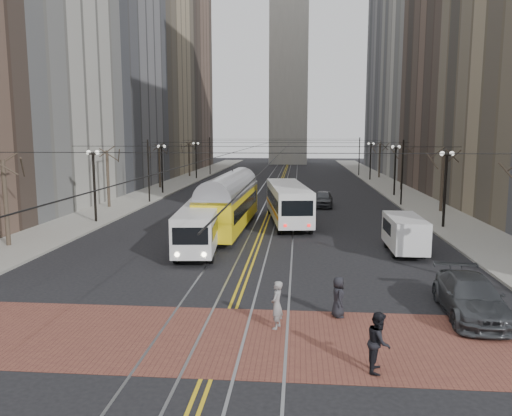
% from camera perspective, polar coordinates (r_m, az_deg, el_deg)
% --- Properties ---
extents(ground, '(260.00, 260.00, 0.00)m').
position_cam_1_polar(ground, '(21.95, -2.34, -10.57)').
color(ground, black).
rests_on(ground, ground).
extents(sidewalk_left, '(5.00, 140.00, 0.15)m').
position_cam_1_polar(sidewalk_left, '(68.28, -10.11, 2.37)').
color(sidewalk_left, gray).
rests_on(sidewalk_left, ground).
extents(sidewalk_right, '(5.00, 140.00, 0.15)m').
position_cam_1_polar(sidewalk_right, '(67.11, 15.50, 2.09)').
color(sidewalk_right, gray).
rests_on(sidewalk_right, ground).
extents(crosswalk_band, '(25.00, 6.00, 0.01)m').
position_cam_1_polar(crosswalk_band, '(18.25, -3.97, -14.62)').
color(crosswalk_band, brown).
rests_on(crosswalk_band, ground).
extents(streetcar_rails, '(4.80, 130.00, 0.02)m').
position_cam_1_polar(streetcar_rails, '(66.02, 2.58, 2.23)').
color(streetcar_rails, gray).
rests_on(streetcar_rails, ground).
extents(centre_lines, '(0.42, 130.00, 0.01)m').
position_cam_1_polar(centre_lines, '(66.02, 2.58, 2.23)').
color(centre_lines, gold).
rests_on(centre_lines, ground).
extents(building_left_mid, '(16.00, 20.00, 34.00)m').
position_cam_1_polar(building_left_mid, '(72.95, -18.56, 15.78)').
color(building_left_mid, slate).
rests_on(building_left_mid, ground).
extents(building_left_midfar, '(20.00, 20.00, 52.00)m').
position_cam_1_polar(building_left_midfar, '(93.60, -14.89, 19.79)').
color(building_left_midfar, gray).
rests_on(building_left_midfar, ground).
extents(building_left_far, '(16.00, 20.00, 40.00)m').
position_cam_1_polar(building_left_far, '(110.98, -10.16, 14.97)').
color(building_left_far, brown).
rests_on(building_left_far, ground).
extents(building_right_mid, '(16.00, 20.00, 34.00)m').
position_cam_1_polar(building_right_mid, '(71.08, 24.58, 15.67)').
color(building_right_mid, brown).
rests_on(building_right_mid, ground).
extents(building_right_midfar, '(20.00, 20.00, 52.00)m').
position_cam_1_polar(building_right_midfar, '(92.03, 21.80, 19.69)').
color(building_right_midfar, '#B0AEA5').
rests_on(building_right_midfar, ground).
extents(building_right_far, '(16.00, 20.00, 40.00)m').
position_cam_1_polar(building_right_far, '(109.76, 17.49, 14.79)').
color(building_right_far, slate).
rests_on(building_right_far, ground).
extents(clock_tower, '(12.00, 12.00, 66.00)m').
position_cam_1_polar(clock_tower, '(125.94, 3.85, 21.65)').
color(clock_tower, '#B2AFA5').
rests_on(clock_tower, ground).
extents(lamp_posts, '(27.60, 57.20, 5.60)m').
position_cam_1_polar(lamp_posts, '(49.59, 1.83, 3.41)').
color(lamp_posts, black).
rests_on(lamp_posts, ground).
extents(street_trees, '(31.68, 53.28, 5.60)m').
position_cam_1_polar(street_trees, '(56.06, 2.19, 3.99)').
color(street_trees, '#382D23').
rests_on(street_trees, ground).
extents(trolley_wires, '(25.96, 120.00, 6.60)m').
position_cam_1_polar(trolley_wires, '(55.58, 2.18, 4.96)').
color(trolley_wires, black).
rests_on(trolley_wires, ground).
extents(transit_bus, '(3.14, 10.90, 2.69)m').
position_cam_1_polar(transit_bus, '(31.99, -6.26, -2.06)').
color(transit_bus, silver).
rests_on(transit_bus, ground).
extents(streetcar, '(3.00, 14.05, 3.30)m').
position_cam_1_polar(streetcar, '(37.53, -3.03, 0.01)').
color(streetcar, yellow).
rests_on(streetcar, ground).
extents(rear_bus, '(4.12, 12.11, 3.10)m').
position_cam_1_polar(rear_bus, '(40.44, 3.66, 0.47)').
color(rear_bus, white).
rests_on(rear_bus, ground).
extents(cargo_van, '(1.95, 5.03, 2.22)m').
position_cam_1_polar(cargo_van, '(31.44, 16.62, -2.98)').
color(cargo_van, silver).
rests_on(cargo_van, ground).
extents(sedan_grey, '(2.22, 4.77, 1.58)m').
position_cam_1_polar(sedan_grey, '(49.90, 7.68, 1.05)').
color(sedan_grey, '#3F4247').
rests_on(sedan_grey, ground).
extents(sedan_parked, '(2.46, 5.48, 1.56)m').
position_cam_1_polar(sedan_parked, '(21.75, 23.34, -9.30)').
color(sedan_parked, '#393C40').
rests_on(sedan_parked, ground).
extents(pedestrian_a, '(0.58, 0.83, 1.62)m').
position_cam_1_polar(pedestrian_a, '(20.14, 9.38, -9.99)').
color(pedestrian_a, black).
rests_on(pedestrian_a, crosswalk_band).
extents(pedestrian_b, '(0.59, 0.74, 1.80)m').
position_cam_1_polar(pedestrian_b, '(18.75, 2.39, -11.00)').
color(pedestrian_b, gray).
rests_on(pedestrian_b, crosswalk_band).
extents(pedestrian_c, '(0.86, 1.02, 1.85)m').
position_cam_1_polar(pedestrian_c, '(16.02, 13.87, -14.62)').
color(pedestrian_c, black).
rests_on(pedestrian_c, crosswalk_band).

